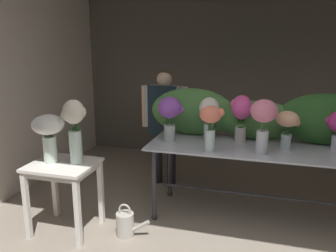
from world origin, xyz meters
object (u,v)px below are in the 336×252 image
(vase_rosy_hydrangea, at_px, (263,118))
(vase_cream_lisianthus_tall, at_px, (75,126))
(side_table_white, at_px, (63,174))
(vase_violet_carnations, at_px, (170,113))
(florist, at_px, (164,115))
(watering_can, at_px, (126,224))
(vase_ivory_peonies, at_px, (209,113))
(vase_coral_freesia, at_px, (211,122))
(vase_white_roses_tall, at_px, (49,131))
(vase_fuchsia_ranunculus, at_px, (241,113))
(vase_peach_roses, at_px, (287,124))
(display_table_glass, at_px, (252,158))

(vase_rosy_hydrangea, height_order, vase_cream_lisianthus_tall, vase_rosy_hydrangea)
(side_table_white, distance_m, vase_violet_carnations, 1.27)
(florist, relative_size, watering_can, 4.37)
(vase_rosy_hydrangea, distance_m, vase_ivory_peonies, 0.66)
(vase_coral_freesia, height_order, watering_can, vase_coral_freesia)
(vase_white_roses_tall, height_order, watering_can, vase_white_roses_tall)
(vase_fuchsia_ranunculus, height_order, vase_ivory_peonies, vase_fuchsia_ranunculus)
(florist, height_order, vase_coral_freesia, florist)
(vase_ivory_peonies, bearing_deg, watering_can, -130.70)
(vase_ivory_peonies, distance_m, vase_cream_lisianthus_tall, 1.44)
(florist, distance_m, vase_peach_roses, 1.65)
(vase_peach_roses, bearing_deg, side_table_white, -159.54)
(vase_peach_roses, xyz_separation_m, vase_cream_lisianthus_tall, (-2.00, -0.74, 0.02))
(side_table_white, distance_m, vase_fuchsia_ranunculus, 1.96)
(vase_coral_freesia, bearing_deg, vase_violet_carnations, 153.10)
(side_table_white, relative_size, vase_white_roses_tall, 1.52)
(vase_violet_carnations, xyz_separation_m, watering_can, (-0.28, -0.65, -1.02))
(vase_white_roses_tall, xyz_separation_m, vase_cream_lisianthus_tall, (0.25, 0.06, 0.06))
(vase_peach_roses, bearing_deg, watering_can, -154.37)
(florist, distance_m, vase_ivory_peonies, 0.93)
(vase_fuchsia_ranunculus, height_order, vase_white_roses_tall, vase_fuchsia_ranunculus)
(vase_peach_roses, distance_m, vase_cream_lisianthus_tall, 2.13)
(florist, distance_m, vase_violet_carnations, 0.81)
(vase_peach_roses, distance_m, vase_coral_freesia, 0.80)
(vase_fuchsia_ranunculus, xyz_separation_m, watering_can, (-1.03, -0.83, -1.03))
(vase_rosy_hydrangea, height_order, vase_fuchsia_ranunculus, vase_rosy_hydrangea)
(vase_violet_carnations, xyz_separation_m, vase_coral_freesia, (0.49, -0.25, -0.01))
(vase_coral_freesia, bearing_deg, vase_ivory_peonies, 101.87)
(display_table_glass, height_order, vase_coral_freesia, vase_coral_freesia)
(vase_ivory_peonies, bearing_deg, florist, 139.60)
(vase_fuchsia_ranunculus, bearing_deg, vase_white_roses_tall, -152.99)
(vase_rosy_hydrangea, xyz_separation_m, watering_can, (-1.26, -0.49, -1.07))
(vase_rosy_hydrangea, distance_m, vase_coral_freesia, 0.50)
(vase_peach_roses, xyz_separation_m, watering_can, (-1.50, -0.72, -0.97))
(vase_violet_carnations, relative_size, vase_coral_freesia, 1.06)
(display_table_glass, height_order, watering_can, display_table_glass)
(florist, distance_m, vase_coral_freesia, 1.26)
(vase_fuchsia_ranunculus, xyz_separation_m, vase_violet_carnations, (-0.75, -0.18, -0.01))
(florist, distance_m, vase_cream_lisianthus_tall, 1.49)
(display_table_glass, xyz_separation_m, vase_white_roses_tall, (-1.92, -0.78, 0.35))
(florist, height_order, vase_cream_lisianthus_tall, florist)
(side_table_white, relative_size, vase_coral_freesia, 1.57)
(vase_rosy_hydrangea, xyz_separation_m, vase_cream_lisianthus_tall, (-1.76, -0.50, -0.08))
(vase_ivory_peonies, bearing_deg, vase_rosy_hydrangea, -28.31)
(vase_rosy_hydrangea, distance_m, vase_violet_carnations, 1.00)
(display_table_glass, bearing_deg, vase_coral_freesia, -143.35)
(side_table_white, distance_m, vase_cream_lisianthus_tall, 0.51)
(side_table_white, bearing_deg, vase_white_roses_tall, 179.92)
(florist, relative_size, vase_coral_freesia, 3.28)
(vase_cream_lisianthus_tall, bearing_deg, watering_can, 1.83)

